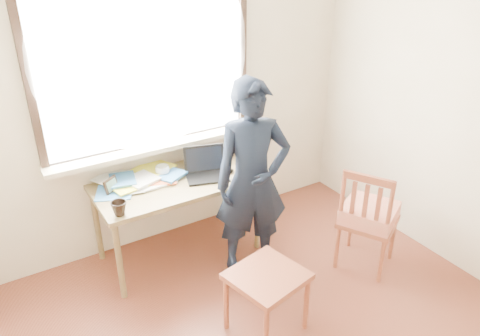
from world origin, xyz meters
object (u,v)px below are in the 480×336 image
work_chair (267,283)px  mug_dark (119,208)px  side_chair (369,215)px  person (252,181)px  mug_white (163,171)px  laptop (206,169)px  desk (177,189)px

work_chair → mug_dark: bearing=128.7°
side_chair → person: (-0.82, 0.48, 0.33)m
work_chair → side_chair: 1.13m
mug_white → work_chair: size_ratio=0.21×
work_chair → side_chair: (1.12, 0.17, 0.08)m
laptop → mug_white: bearing=150.3°
desk → laptop: size_ratio=3.26×
side_chair → laptop: bearing=137.0°
mug_white → person: person is taller
mug_white → person: (0.48, -0.63, 0.06)m
work_chair → person: (0.29, 0.64, 0.41)m
laptop → mug_white: (-0.32, 0.18, -0.01)m
mug_dark → work_chair: size_ratio=0.21×
person → side_chair: bearing=-12.3°
laptop → person: 0.48m
laptop → work_chair: size_ratio=0.74×
mug_white → mug_dark: (-0.51, -0.40, 0.01)m
mug_white → mug_dark: size_ratio=1.01×
person → mug_white: bearing=145.4°
laptop → work_chair: laptop is taller
mug_white → work_chair: mug_white is taller
desk → work_chair: desk is taller
mug_dark → work_chair: (0.70, -0.87, -0.36)m
mug_white → mug_dark: mug_dark is taller
mug_dark → side_chair: size_ratio=0.12×
laptop → desk: bearing=172.9°
mug_dark → person: size_ratio=0.07×
desk → person: 0.67m
person → laptop: bearing=128.5°
laptop → person: size_ratio=0.25×
mug_white → side_chair: (1.31, -1.10, -0.28)m
desk → mug_white: bearing=109.7°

